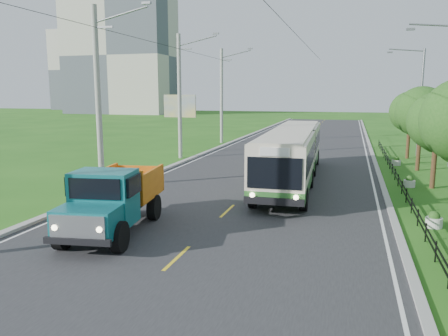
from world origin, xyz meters
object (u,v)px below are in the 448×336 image
at_px(tree_fourth, 438,125).
at_px(tree_back, 411,114).
at_px(pole_near, 99,97).
at_px(billboard_left, 180,110).
at_px(pole_far, 222,95).
at_px(tree_fifth, 422,115).
at_px(planter_far, 396,161).
at_px(pole_mid, 180,96).
at_px(streetlight_far, 419,98).
at_px(planter_mid, 409,182).
at_px(bus, 292,151).
at_px(planter_near, 434,220).
at_px(dump_truck, 113,196).

height_order(tree_fourth, tree_back, tree_back).
xyz_separation_m(pole_near, tree_back, (18.12, 17.14, -1.44)).
bearing_deg(billboard_left, pole_far, 82.17).
bearing_deg(tree_fifth, planter_far, 124.05).
xyz_separation_m(pole_far, tree_back, (18.12, -6.86, -1.44)).
xyz_separation_m(pole_near, tree_fifth, (18.12, 11.14, -1.24)).
height_order(tree_fourth, tree_fifth, tree_fifth).
bearing_deg(pole_mid, tree_fifth, -2.71).
bearing_deg(streetlight_far, planter_mid, -98.30).
bearing_deg(bus, planter_near, -50.84).
xyz_separation_m(tree_fifth, planter_mid, (-1.26, -6.14, -3.57)).
bearing_deg(tree_fifth, pole_near, -148.41).
bearing_deg(dump_truck, billboard_left, 97.26).
relative_size(pole_far, tree_fourth, 1.85).
xyz_separation_m(streetlight_far, planter_far, (-2.04, -6.00, -4.62)).
bearing_deg(bus, pole_mid, 142.08).
height_order(planter_near, planter_mid, same).
xyz_separation_m(tree_fifth, planter_far, (-1.26, 1.86, -3.57)).
distance_m(pole_mid, tree_fourth, 19.43).
bearing_deg(pole_near, planter_near, -10.09).
height_order(pole_mid, planter_near, pole_mid).
relative_size(planter_near, planter_far, 1.00).
distance_m(tree_fifth, streetlight_far, 7.97).
bearing_deg(streetlight_far, bus, -121.30).
bearing_deg(planter_near, pole_mid, 138.35).
distance_m(pole_near, tree_back, 24.98).
bearing_deg(planter_near, dump_truck, -161.17).
bearing_deg(pole_far, dump_truck, -81.07).
xyz_separation_m(planter_near, planter_mid, (0.00, 8.00, 0.00)).
relative_size(pole_near, tree_fourth, 1.85).
height_order(tree_back, dump_truck, tree_back).
bearing_deg(dump_truck, tree_fifth, 45.79).
bearing_deg(tree_fifth, pole_far, 144.64).
height_order(pole_far, tree_fourth, pole_far).
xyz_separation_m(tree_back, planter_near, (-1.26, -20.14, -3.37)).
height_order(tree_fourth, streetlight_far, streetlight_far).
height_order(planter_mid, bus, bus).
relative_size(tree_fourth, planter_near, 8.06).
distance_m(tree_fifth, dump_truck, 22.65).
relative_size(planter_far, bus, 0.04).
bearing_deg(tree_fourth, bus, -176.39).
bearing_deg(pole_mid, dump_truck, -75.65).
relative_size(pole_mid, streetlight_far, 1.10).
height_order(pole_mid, tree_fifth, pole_mid).
xyz_separation_m(tree_fifth, billboard_left, (-19.36, 3.86, 0.01)).
xyz_separation_m(planter_near, planter_far, (0.00, 16.00, 0.00)).
relative_size(tree_back, bus, 0.34).
xyz_separation_m(billboard_left, dump_truck, (6.12, -22.09, -2.43)).
bearing_deg(planter_far, billboard_left, 173.69).
bearing_deg(streetlight_far, tree_fifth, -95.71).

